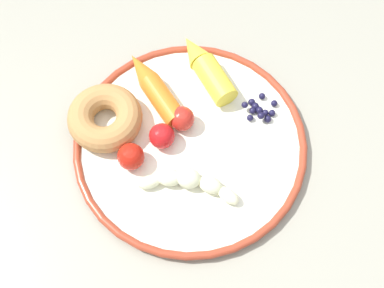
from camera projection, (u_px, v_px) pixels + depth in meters
The scene contains 11 objects.
ground_plane at pixel (191, 268), 1.53m from camera, with size 6.00×6.00×0.00m, color brown.
dining_table at pixel (190, 183), 0.92m from camera, with size 1.18×0.71×0.77m.
plate at pixel (192, 145), 0.83m from camera, with size 0.35×0.35×0.02m.
banana at pixel (190, 182), 0.79m from camera, with size 0.15×0.06×0.03m.
carrot_orange at pixel (154, 87), 0.85m from camera, with size 0.11×0.13×0.03m.
carrot_yellow at pixel (207, 68), 0.86m from camera, with size 0.10×0.13×0.04m.
donut at pixel (105, 118), 0.82m from camera, with size 0.11×0.11×0.04m, color #B47E46.
blueberry_pile at pixel (260, 109), 0.84m from camera, with size 0.06×0.05×0.02m.
tomato_near at pixel (162, 136), 0.81m from camera, with size 0.04×0.04×0.04m, color red.
tomato_mid at pixel (131, 157), 0.80m from camera, with size 0.04×0.04×0.04m, color red.
tomato_far at pixel (182, 119), 0.82m from camera, with size 0.04×0.04×0.04m, color red.
Camera 1 is at (-0.01, 0.32, 1.54)m, focal length 51.68 mm.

